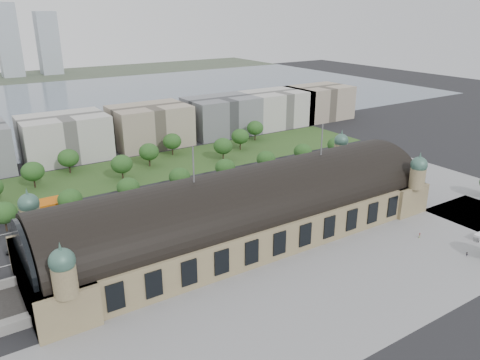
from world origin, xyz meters
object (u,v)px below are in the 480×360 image
traffic_car_5 (296,175)px  pedestrian_4 (467,254)px  traffic_car_6 (308,174)px  traffic_car_2 (13,252)px  parked_car_4 (117,236)px  bus_mid (195,206)px  parked_car_1 (89,249)px  van_south (480,237)px  parked_car_3 (138,236)px  bus_west (208,204)px  bus_east (265,189)px  petrol_station (49,203)px  pedestrian_0 (420,236)px  traffic_car_3 (98,222)px  parked_car_2 (55,258)px  parked_car_0 (64,255)px  parked_car_5 (91,243)px  parked_car_6 (103,239)px

traffic_car_5 → pedestrian_4: bearing=174.7°
traffic_car_5 → traffic_car_6: traffic_car_6 is taller
traffic_car_2 → parked_car_4: bearing=80.1°
bus_mid → parked_car_1: bearing=102.4°
traffic_car_5 → bus_mid: bearing=94.1°
parked_car_1 → traffic_car_5: bearing=67.9°
traffic_car_5 → van_south: van_south is taller
parked_car_3 → van_south: bearing=35.9°
bus_mid → parked_car_3: bearing=109.8°
bus_west → bus_east: size_ratio=1.09×
petrol_station → traffic_car_2: 37.28m
traffic_car_5 → bus_mid: (-60.79, -8.41, 0.80)m
pedestrian_0 → pedestrian_4: size_ratio=1.21×
traffic_car_3 → bus_mid: bearing=-100.7°
traffic_car_3 → parked_car_2: traffic_car_3 is taller
parked_car_1 → bus_west: size_ratio=0.41×
parked_car_1 → bus_mid: (46.87, 11.00, 0.75)m
parked_car_0 → pedestrian_0: (111.69, -56.15, 0.13)m
parked_car_2 → bus_west: bearing=71.6°
petrol_station → traffic_car_2: bearing=-120.7°
traffic_car_5 → traffic_car_2: bearing=89.3°
traffic_car_6 → parked_car_0: bearing=-85.2°
van_south → pedestrian_0: van_south is taller
traffic_car_6 → parked_car_1: size_ratio=0.94×
parked_car_0 → bus_west: bus_west is taller
traffic_car_5 → van_south: 89.44m
traffic_car_6 → van_south: van_south is taller
traffic_car_3 → traffic_car_5: size_ratio=1.19×
parked_car_5 → bus_mid: bearing=61.2°
petrol_station → pedestrian_0: petrol_station is taller
traffic_car_6 → parked_car_1: 115.30m
bus_east → van_south: (37.33, -80.14, -0.41)m
parked_car_6 → bus_mid: bus_mid is taller
parked_car_0 → bus_mid: bus_mid is taller
parked_car_1 → van_south: size_ratio=0.87×
parked_car_4 → pedestrian_4: 121.76m
traffic_car_5 → parked_car_4: 97.70m
petrol_station → parked_car_2: 45.03m
parked_car_1 → pedestrian_0: (103.30, -56.15, 0.20)m
traffic_car_6 → parked_car_0: (-122.30, -17.80, 0.11)m
traffic_car_2 → parked_car_6: bearing=77.8°
bus_east → bus_mid: bearing=93.7°
traffic_car_2 → parked_car_0: (14.07, -12.31, 0.17)m
petrol_station → traffic_car_2: (-19.01, -31.98, -2.31)m
parked_car_5 → parked_car_0: bearing=-106.2°
parked_car_2 → traffic_car_3: bearing=107.0°
parked_car_5 → van_south: 139.13m
traffic_car_6 → traffic_car_5: bearing=-107.9°
parked_car_2 → pedestrian_0: bearing=36.9°
parked_car_1 → parked_car_2: (-11.25, 0.00, -0.09)m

